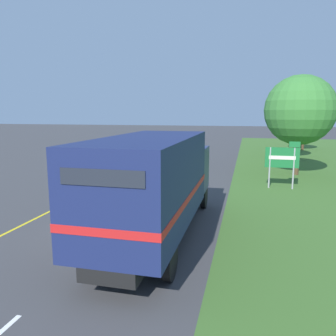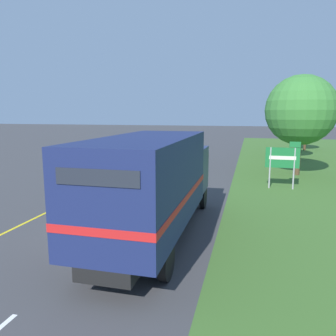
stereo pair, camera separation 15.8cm
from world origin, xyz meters
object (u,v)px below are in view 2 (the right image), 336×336
object	(u,v)px
horse_trailer_truck	(154,182)
roadside_tree_far	(307,118)
highway_sign	(283,159)
roadside_tree_mid	(295,114)
roadside_tree_near	(301,110)
lead_car_white	(162,155)

from	to	relation	value
horse_trailer_truck	roadside_tree_far	distance (m)	31.46
highway_sign	roadside_tree_mid	xyz separation A→B (m)	(2.08, 13.56, 2.42)
horse_trailer_truck	roadside_tree_near	world-z (taller)	roadside_tree_near
roadside_tree_near	roadside_tree_far	bearing A→B (deg)	80.08
lead_car_white	roadside_tree_mid	size ratio (longest dim) A/B	0.64
roadside_tree_mid	roadside_tree_far	xyz separation A→B (m)	(2.20, 7.59, -0.46)
horse_trailer_truck	roadside_tree_far	world-z (taller)	roadside_tree_far
horse_trailer_truck	lead_car_white	bearing A→B (deg)	104.35
roadside_tree_near	roadside_tree_far	world-z (taller)	roadside_tree_near
highway_sign	roadside_tree_near	distance (m)	5.60
roadside_tree_mid	highway_sign	bearing A→B (deg)	-98.72
highway_sign	horse_trailer_truck	bearing A→B (deg)	-118.62
lead_car_white	roadside_tree_far	world-z (taller)	roadside_tree_far
roadside_tree_near	roadside_tree_mid	distance (m)	8.91
horse_trailer_truck	roadside_tree_near	xyz separation A→B (m)	(6.26, 13.59, 2.44)
roadside_tree_near	roadside_tree_far	size ratio (longest dim) A/B	1.25
highway_sign	roadside_tree_mid	distance (m)	13.93
horse_trailer_truck	roadside_tree_near	bearing A→B (deg)	65.28
roadside_tree_mid	roadside_tree_far	bearing A→B (deg)	73.85
lead_car_white	highway_sign	xyz separation A→B (m)	(8.50, -5.31, 0.68)
horse_trailer_truck	roadside_tree_far	bearing A→B (deg)	73.09
lead_car_white	highway_sign	distance (m)	10.04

